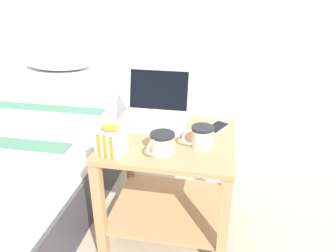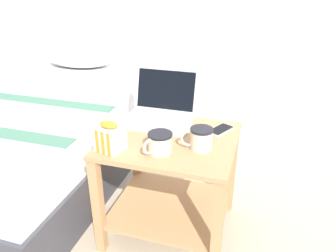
{
  "view_description": "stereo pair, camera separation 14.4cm",
  "coord_description": "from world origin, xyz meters",
  "px_view_note": "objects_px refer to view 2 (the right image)",
  "views": [
    {
      "loc": [
        0.24,
        -1.33,
        1.23
      ],
      "look_at": [
        0.0,
        -0.04,
        0.61
      ],
      "focal_mm": 35.0,
      "sensor_mm": 36.0,
      "label": 1
    },
    {
      "loc": [
        0.38,
        -1.29,
        1.23
      ],
      "look_at": [
        0.0,
        -0.04,
        0.61
      ],
      "focal_mm": 35.0,
      "sensor_mm": 36.0,
      "label": 2
    }
  ],
  "objects_px": {
    "laptop": "(160,111)",
    "cell_phone": "(221,130)",
    "snack_bag": "(110,137)",
    "mug_front_right": "(160,142)",
    "mug_front_left": "(201,138)",
    "bed": "(33,125)"
  },
  "relations": [
    {
      "from": "mug_front_right",
      "to": "laptop",
      "type": "bearing_deg",
      "value": 107.67
    },
    {
      "from": "laptop",
      "to": "cell_phone",
      "type": "height_order",
      "value": "laptop"
    },
    {
      "from": "mug_front_left",
      "to": "snack_bag",
      "type": "relative_size",
      "value": 1.07
    },
    {
      "from": "laptop",
      "to": "snack_bag",
      "type": "relative_size",
      "value": 2.67
    },
    {
      "from": "mug_front_right",
      "to": "cell_phone",
      "type": "height_order",
      "value": "mug_front_right"
    },
    {
      "from": "snack_bag",
      "to": "cell_phone",
      "type": "xyz_separation_m",
      "value": [
        0.43,
        0.32,
        -0.05
      ]
    },
    {
      "from": "laptop",
      "to": "cell_phone",
      "type": "xyz_separation_m",
      "value": [
        0.32,
        -0.04,
        -0.04
      ]
    },
    {
      "from": "bed",
      "to": "cell_phone",
      "type": "bearing_deg",
      "value": -11.59
    },
    {
      "from": "mug_front_left",
      "to": "cell_phone",
      "type": "height_order",
      "value": "mug_front_left"
    },
    {
      "from": "snack_bag",
      "to": "mug_front_right",
      "type": "bearing_deg",
      "value": 11.26
    },
    {
      "from": "mug_front_left",
      "to": "mug_front_right",
      "type": "height_order",
      "value": "mug_front_left"
    },
    {
      "from": "bed",
      "to": "cell_phone",
      "type": "height_order",
      "value": "bed"
    },
    {
      "from": "laptop",
      "to": "mug_front_left",
      "type": "height_order",
      "value": "laptop"
    },
    {
      "from": "snack_bag",
      "to": "cell_phone",
      "type": "relative_size",
      "value": 0.81
    },
    {
      "from": "bed",
      "to": "mug_front_left",
      "type": "xyz_separation_m",
      "value": [
        1.28,
        -0.48,
        0.33
      ]
    },
    {
      "from": "laptop",
      "to": "mug_front_left",
      "type": "distance_m",
      "value": 0.36
    },
    {
      "from": "mug_front_left",
      "to": "cell_phone",
      "type": "relative_size",
      "value": 0.86
    },
    {
      "from": "laptop",
      "to": "cell_phone",
      "type": "relative_size",
      "value": 2.16
    },
    {
      "from": "bed",
      "to": "snack_bag",
      "type": "bearing_deg",
      "value": -33.24
    },
    {
      "from": "mug_front_right",
      "to": "bed",
      "type": "bearing_deg",
      "value": 153.61
    },
    {
      "from": "mug_front_left",
      "to": "cell_phone",
      "type": "xyz_separation_m",
      "value": [
        0.06,
        0.2,
        -0.05
      ]
    },
    {
      "from": "mug_front_left",
      "to": "snack_bag",
      "type": "bearing_deg",
      "value": -161.76
    }
  ]
}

